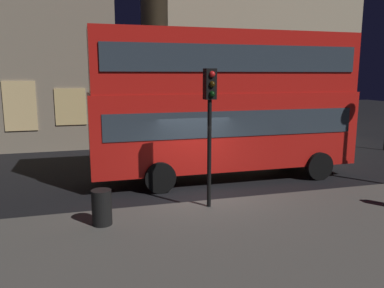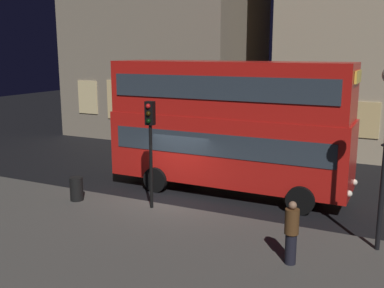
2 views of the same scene
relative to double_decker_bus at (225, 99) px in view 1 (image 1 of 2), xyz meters
name	(u,v)px [view 1 (image 1 of 2)]	position (x,y,z in m)	size (l,w,h in m)	color
ground_plane	(202,198)	(-1.54, -2.16, -3.05)	(80.00, 80.00, 0.00)	black
sidewalk_slab	(274,269)	(-1.54, -7.04, -2.99)	(44.00, 8.60, 0.12)	#4C4944
double_decker_bus	(225,99)	(0.00, 0.00, 0.00)	(10.08, 2.77, 5.45)	red
traffic_light_near_kerb	(210,109)	(-1.69, -3.31, -0.07)	(0.35, 0.38, 3.98)	black
litter_bin	(102,207)	(-4.77, -3.85, -2.47)	(0.51, 0.51, 0.92)	black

